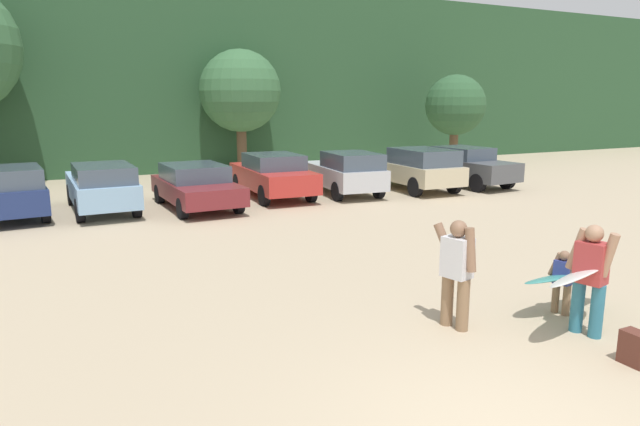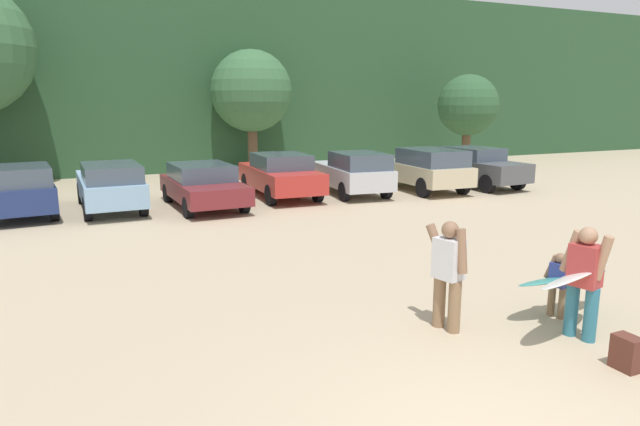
% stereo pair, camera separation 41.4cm
% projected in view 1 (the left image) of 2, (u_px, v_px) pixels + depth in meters
% --- Properties ---
extents(hillside_ridge, '(108.00, 12.00, 8.93)m').
position_uv_depth(hillside_ridge, '(120.00, 80.00, 30.20)').
color(hillside_ridge, '#284C2D').
rests_on(hillside_ridge, ground_plane).
extents(tree_far_left, '(3.80, 3.80, 5.72)m').
position_uv_depth(tree_far_left, '(240.00, 91.00, 25.91)').
color(tree_far_left, brown).
rests_on(tree_far_left, ground_plane).
extents(tree_center_right, '(3.05, 3.05, 4.68)m').
position_uv_depth(tree_center_right, '(455.00, 106.00, 28.34)').
color(tree_center_right, brown).
rests_on(tree_center_right, ground_plane).
extents(parked_car_navy, '(2.15, 4.19, 1.57)m').
position_uv_depth(parked_car_navy, '(9.00, 191.00, 16.11)').
color(parked_car_navy, navy).
rests_on(parked_car_navy, ground_plane).
extents(parked_car_sky_blue, '(1.86, 4.68, 1.53)m').
position_uv_depth(parked_car_sky_blue, '(102.00, 186.00, 17.11)').
color(parked_car_sky_blue, '#84ADD1').
rests_on(parked_car_sky_blue, ground_plane).
extents(parked_car_maroon, '(2.08, 4.50, 1.39)m').
position_uv_depth(parked_car_maroon, '(196.00, 185.00, 17.82)').
color(parked_car_maroon, maroon).
rests_on(parked_car_maroon, ground_plane).
extents(parked_car_red, '(2.02, 4.70, 1.55)m').
position_uv_depth(parked_car_red, '(273.00, 174.00, 19.78)').
color(parked_car_red, '#B72D28').
rests_on(parked_car_red, ground_plane).
extents(parked_car_silver, '(2.11, 4.26, 1.59)m').
position_uv_depth(parked_car_silver, '(345.00, 172.00, 20.28)').
color(parked_car_silver, silver).
rests_on(parked_car_silver, ground_plane).
extents(parked_car_champagne, '(2.03, 4.29, 1.63)m').
position_uv_depth(parked_car_champagne, '(416.00, 168.00, 21.22)').
color(parked_car_champagne, beige).
rests_on(parked_car_champagne, ground_plane).
extents(parked_car_dark_gray, '(2.05, 4.42, 1.55)m').
position_uv_depth(parked_car_dark_gray, '(465.00, 165.00, 22.46)').
color(parked_car_dark_gray, '#4C4F54').
rests_on(parked_car_dark_gray, ground_plane).
extents(person_adult, '(0.39, 0.74, 1.66)m').
position_uv_depth(person_adult, '(590.00, 273.00, 8.07)').
color(person_adult, teal).
rests_on(person_adult, ground_plane).
extents(person_child, '(0.25, 0.48, 1.05)m').
position_uv_depth(person_child, '(563.00, 278.00, 8.94)').
color(person_child, '#8C6B4C').
rests_on(person_child, ground_plane).
extents(person_companion, '(0.40, 0.78, 1.67)m').
position_uv_depth(person_companion, '(457.00, 268.00, 8.32)').
color(person_companion, '#8C6B4C').
rests_on(person_companion, ground_plane).
extents(surfboard_white, '(1.87, 1.00, 0.27)m').
position_uv_depth(surfboard_white, '(582.00, 273.00, 8.04)').
color(surfboard_white, white).
extents(surfboard_teal, '(1.85, 0.55, 0.20)m').
position_uv_depth(surfboard_teal, '(568.00, 276.00, 8.95)').
color(surfboard_teal, teal).
extents(backpack_dropped, '(0.24, 0.34, 0.45)m').
position_uv_depth(backpack_dropped, '(635.00, 348.00, 7.27)').
color(backpack_dropped, '#592D23').
rests_on(backpack_dropped, ground_plane).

